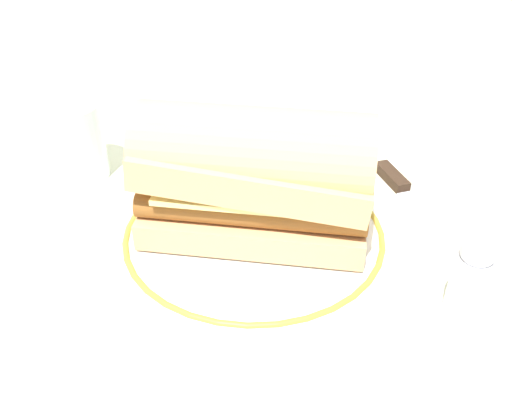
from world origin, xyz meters
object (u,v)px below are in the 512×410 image
at_px(sausage_sandwich, 256,175).
at_px(drinking_glass, 75,146).
at_px(salt_shaker, 474,277).
at_px(butter_knife, 408,192).
at_px(plate, 256,237).

xyz_separation_m(sausage_sandwich, drinking_glass, (-0.21, 0.12, -0.04)).
relative_size(drinking_glass, salt_shaker, 1.07).
distance_m(sausage_sandwich, butter_knife, 0.20).
distance_m(plate, salt_shaker, 0.20).
xyz_separation_m(drinking_glass, butter_knife, (0.37, -0.03, -0.03)).
xyz_separation_m(plate, butter_knife, (0.16, 0.09, -0.00)).
bearing_deg(butter_knife, sausage_sandwich, -151.34).
bearing_deg(salt_shaker, plate, 153.80).
bearing_deg(butter_knife, plate, -151.34).
bearing_deg(sausage_sandwich, salt_shaker, -20.05).
xyz_separation_m(plate, drinking_glass, (-0.21, 0.12, 0.03)).
distance_m(drinking_glass, butter_knife, 0.37).
height_order(drinking_glass, butter_knife, drinking_glass).
height_order(sausage_sandwich, drinking_glass, sausage_sandwich).
distance_m(sausage_sandwich, drinking_glass, 0.24).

